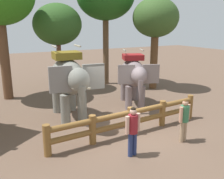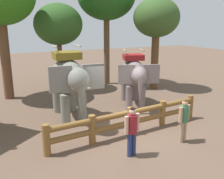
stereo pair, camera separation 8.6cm
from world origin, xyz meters
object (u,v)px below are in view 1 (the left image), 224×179
at_px(log_fence, 130,119).
at_px(tourist_man_in_blue, 133,128).
at_px(tourist_woman_in_black, 184,117).
at_px(elephant_near_left, 69,79).
at_px(tree_deep_back, 57,25).
at_px(elephant_center, 133,75).
at_px(tree_back_center, 156,19).

xyz_separation_m(log_fence, tourist_man_in_blue, (-0.81, -1.42, 0.33)).
bearing_deg(log_fence, tourist_woman_in_black, -47.16).
relative_size(log_fence, elephant_near_left, 1.77).
bearing_deg(tourist_woman_in_black, elephant_near_left, 125.03).
bearing_deg(log_fence, tree_deep_back, 92.14).
distance_m(elephant_center, tree_deep_back, 6.02).
height_order(log_fence, tree_deep_back, tree_deep_back).
relative_size(tourist_woman_in_black, tree_back_center, 0.28).
distance_m(tourist_man_in_blue, tree_deep_back, 9.84).
bearing_deg(tourist_woman_in_black, log_fence, 132.84).
distance_m(log_fence, tourist_man_in_blue, 1.67).
xyz_separation_m(tree_back_center, tree_deep_back, (-5.31, 2.66, -0.33)).
xyz_separation_m(tourist_man_in_blue, tree_deep_back, (0.52, 9.34, 3.05)).
relative_size(log_fence, tourist_man_in_blue, 4.09).
bearing_deg(tree_back_center, log_fence, -133.60).
bearing_deg(elephant_center, elephant_near_left, -174.86).
bearing_deg(tree_deep_back, elephant_near_left, -102.50).
bearing_deg(tree_deep_back, elephant_center, -65.94).
xyz_separation_m(tourist_woman_in_black, tree_deep_back, (-1.61, 9.34, 3.08)).
height_order(elephant_center, tourist_woman_in_black, elephant_center).
xyz_separation_m(elephant_near_left, tree_deep_back, (1.19, 5.35, 2.19)).
xyz_separation_m(log_fence, elephant_near_left, (-1.48, 2.57, 1.19)).
distance_m(tourist_woman_in_black, tree_back_center, 8.36).
bearing_deg(elephant_near_left, tree_back_center, 22.52).
bearing_deg(tourist_man_in_blue, log_fence, 60.15).
distance_m(elephant_center, tourist_man_in_blue, 5.15).
bearing_deg(log_fence, tree_back_center, 46.40).
bearing_deg(elephant_center, tourist_woman_in_black, -98.49).
height_order(elephant_near_left, tourist_man_in_blue, elephant_near_left).
distance_m(tourist_man_in_blue, tree_back_center, 9.49).
relative_size(log_fence, elephant_center, 1.97).
height_order(log_fence, tree_back_center, tree_back_center).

